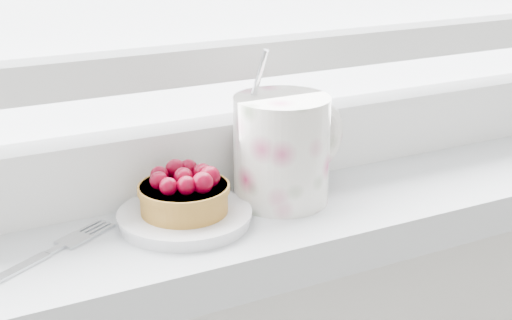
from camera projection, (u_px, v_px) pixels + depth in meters
saucer at (185, 217)px, 0.65m from camera, size 0.12×0.12×0.01m
raspberry_tart at (184, 192)px, 0.65m from camera, size 0.08×0.08×0.04m
floral_mug at (284, 147)px, 0.69m from camera, size 0.14×0.11×0.15m
fork at (33, 261)px, 0.58m from camera, size 0.16×0.10×0.00m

